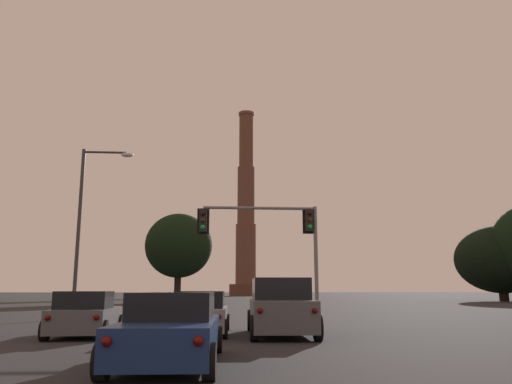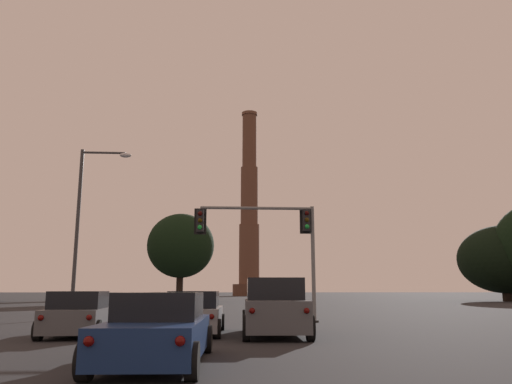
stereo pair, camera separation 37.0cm
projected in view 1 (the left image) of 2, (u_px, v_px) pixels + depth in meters
The scene contains 9 objects.
hatchback_left_lane_front at pixel (86, 315), 16.32m from camera, with size 2.09×4.18×1.44m.
hatchback_center_lane_front at pixel (201, 314), 16.91m from camera, with size 2.04×4.16×1.44m.
suv_right_lane_front at pixel (280, 308), 16.61m from camera, with size 2.27×4.97×1.86m.
sedan_center_lane_second at pixel (171, 330), 10.20m from camera, with size 2.13×4.76×1.43m.
traffic_light_overhead_right at pixel (275, 232), 23.70m from camera, with size 5.85×0.50×5.42m.
street_lamp at pixel (87, 214), 26.81m from camera, with size 2.77×0.36×9.09m.
smokestack at pixel (246, 221), 124.96m from camera, with size 8.05×8.05×46.97m.
treeline_right_mid at pixel (179, 246), 62.75m from camera, with size 8.39×7.55×10.99m.
treeline_left_mid at pixel (501, 259), 66.44m from camera, with size 11.94×10.75×9.95m.
Camera 1 is at (0.87, -1.60, 1.48)m, focal length 35.00 mm.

